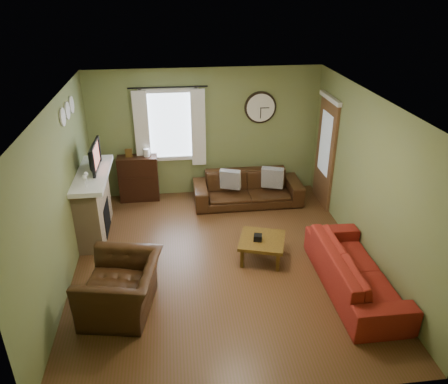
{
  "coord_description": "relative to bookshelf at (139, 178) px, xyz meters",
  "views": [
    {
      "loc": [
        -0.67,
        -5.78,
        4.13
      ],
      "look_at": [
        0.1,
        0.4,
        1.05
      ],
      "focal_mm": 35.0,
      "sensor_mm": 36.0,
      "label": 1
    }
  ],
  "objects": [
    {
      "name": "pillow_right",
      "position": [
        1.81,
        -0.47,
        0.08
      ],
      "size": [
        0.42,
        0.26,
        0.4
      ],
      "primitive_type": "cube",
      "rotation": [
        0.0,
        0.0,
        -0.36
      ],
      "color": "gray",
      "rests_on": "sofa_brown"
    },
    {
      "name": "pillow_left",
      "position": [
        2.65,
        -0.49,
        0.08
      ],
      "size": [
        0.45,
        0.27,
        0.43
      ],
      "primitive_type": "cube",
      "rotation": [
        0.0,
        0.0,
        -0.36
      ],
      "color": "gray",
      "rests_on": "sofa_brown"
    },
    {
      "name": "medallion_mid",
      "position": [
        -0.89,
        -1.26,
        1.78
      ],
      "size": [
        0.28,
        0.28,
        0.03
      ],
      "primitive_type": "cylinder",
      "color": "white",
      "rests_on": "wall_left"
    },
    {
      "name": "curtain_rod",
      "position": [
        0.69,
        0.07,
        1.8
      ],
      "size": [
        0.03,
        0.03,
        1.5
      ],
      "primitive_type": "cylinder",
      "color": "black",
      "rests_on": "wall_back"
    },
    {
      "name": "curtain_left",
      "position": [
        0.14,
        0.07,
        0.98
      ],
      "size": [
        0.28,
        0.04,
        1.55
      ],
      "primitive_type": "cube",
      "color": "white",
      "rests_on": "wall_back"
    },
    {
      "name": "curtain_right",
      "position": [
        1.24,
        0.07,
        0.98
      ],
      "size": [
        0.28,
        0.04,
        1.55
      ],
      "primitive_type": "cube",
      "color": "white",
      "rests_on": "wall_back"
    },
    {
      "name": "medallion_left",
      "position": [
        -0.89,
        -1.61,
        1.78
      ],
      "size": [
        0.28,
        0.28,
        0.03
      ],
      "primitive_type": "cylinder",
      "color": "white",
      "rests_on": "wall_left"
    },
    {
      "name": "fireplace",
      "position": [
        -0.71,
        -1.26,
        0.08
      ],
      "size": [
        0.4,
        1.4,
        1.1
      ],
      "primitive_type": "cube",
      "color": "tan",
      "rests_on": "floor"
    },
    {
      "name": "wine_glass_a",
      "position": [
        -0.66,
        -1.85,
        0.82
      ],
      "size": [
        0.07,
        0.07,
        0.21
      ],
      "primitive_type": null,
      "color": "white",
      "rests_on": "mantel"
    },
    {
      "name": "ceiling",
      "position": [
        1.39,
        -2.41,
        2.13
      ],
      "size": [
        4.6,
        5.2,
        0.0
      ],
      "primitive_type": "cube",
      "color": "white",
      "rests_on": "ground"
    },
    {
      "name": "firebox",
      "position": [
        -0.52,
        -1.26,
        -0.17
      ],
      "size": [
        0.04,
        0.6,
        0.55
      ],
      "primitive_type": "cube",
      "color": "black",
      "rests_on": "fireplace"
    },
    {
      "name": "tv",
      "position": [
        -0.66,
        -1.11,
        0.89
      ],
      "size": [
        0.08,
        0.6,
        0.35
      ],
      "primitive_type": "imported",
      "rotation": [
        0.0,
        0.0,
        1.57
      ],
      "color": "black",
      "rests_on": "mantel"
    },
    {
      "name": "sofa_red",
      "position": [
        3.25,
        -3.31,
        -0.15
      ],
      "size": [
        0.85,
        2.18,
        0.64
      ],
      "primitive_type": "imported",
      "rotation": [
        0.0,
        0.0,
        1.57
      ],
      "color": "maroon",
      "rests_on": "floor"
    },
    {
      "name": "door",
      "position": [
        3.66,
        -0.56,
        0.58
      ],
      "size": [
        0.05,
        0.9,
        2.1
      ],
      "primitive_type": "cube",
      "color": "brown",
      "rests_on": "floor"
    },
    {
      "name": "coffee_table",
      "position": [
        2.06,
        -2.41,
        -0.28
      ],
      "size": [
        0.88,
        0.88,
        0.37
      ],
      "primitive_type": null,
      "rotation": [
        0.0,
        0.0,
        -0.31
      ],
      "color": "#553B13",
      "rests_on": "floor"
    },
    {
      "name": "tissue_box",
      "position": [
        1.98,
        -2.44,
        -0.07
      ],
      "size": [
        0.16,
        0.16,
        0.1
      ],
      "primitive_type": "cube",
      "rotation": [
        0.0,
        0.0,
        -0.27
      ],
      "color": "black",
      "rests_on": "coffee_table"
    },
    {
      "name": "wall_front",
      "position": [
        1.39,
        -5.01,
        0.83
      ],
      "size": [
        4.6,
        0.0,
        2.6
      ],
      "primitive_type": "cube",
      "color": "olive",
      "rests_on": "ground"
    },
    {
      "name": "tv_screen",
      "position": [
        -0.58,
        -1.11,
        0.94
      ],
      "size": [
        0.02,
        0.62,
        0.36
      ],
      "primitive_type": "cube",
      "color": "#994C3F",
      "rests_on": "mantel"
    },
    {
      "name": "floor",
      "position": [
        1.39,
        -2.41,
        -0.47
      ],
      "size": [
        4.6,
        5.2,
        0.0
      ],
      "primitive_type": "cube",
      "color": "#52331B",
      "rests_on": "ground"
    },
    {
      "name": "armchair",
      "position": [
        -0.07,
        -3.35,
        -0.1
      ],
      "size": [
        1.18,
        1.29,
        0.73
      ],
      "primitive_type": "imported",
      "rotation": [
        0.0,
        0.0,
        -1.76
      ],
      "color": "#311B0D",
      "rests_on": "floor"
    },
    {
      "name": "bookshelf",
      "position": [
        0.0,
        0.0,
        0.0
      ],
      "size": [
        0.78,
        0.33,
        0.93
      ],
      "primitive_type": null,
      "color": "black",
      "rests_on": "floor"
    },
    {
      "name": "wall_clock",
      "position": [
        2.49,
        0.14,
        1.33
      ],
      "size": [
        0.64,
        0.06,
        0.64
      ],
      "primitive_type": null,
      "color": "white",
      "rests_on": "wall_back"
    },
    {
      "name": "medallion_right",
      "position": [
        -0.89,
        -0.91,
        1.78
      ],
      "size": [
        0.28,
        0.28,
        0.03
      ],
      "primitive_type": "cylinder",
      "color": "white",
      "rests_on": "wall_left"
    },
    {
      "name": "sofa_brown",
      "position": [
        2.17,
        -0.44,
        -0.15
      ],
      "size": [
        2.15,
        0.84,
        0.63
      ],
      "primitive_type": "imported",
      "color": "#311B0D",
      "rests_on": "floor"
    },
    {
      "name": "wall_back",
      "position": [
        1.39,
        0.19,
        0.83
      ],
      "size": [
        4.6,
        0.0,
        2.6
      ],
      "primitive_type": "cube",
      "color": "olive",
      "rests_on": "ground"
    },
    {
      "name": "wine_glass_b",
      "position": [
        -0.66,
        -1.72,
        0.82
      ],
      "size": [
        0.07,
        0.07,
        0.2
      ],
      "primitive_type": null,
      "color": "white",
      "rests_on": "mantel"
    },
    {
      "name": "wall_right",
      "position": [
        3.69,
        -2.41,
        0.83
      ],
      "size": [
        0.0,
        5.2,
        2.6
      ],
      "primitive_type": "cube",
      "color": "olive",
      "rests_on": "ground"
    },
    {
      "name": "window_pane",
      "position": [
        0.69,
        0.17,
        1.03
      ],
      "size": [
        1.0,
        0.02,
        1.3
      ],
      "primitive_type": null,
      "color": "silver",
      "rests_on": "wall_back"
    },
    {
      "name": "mantel",
      "position": [
        -0.68,
        -1.26,
        0.67
      ],
      "size": [
        0.58,
        1.6,
        0.08
      ],
      "primitive_type": "cube",
      "color": "white",
      "rests_on": "fireplace"
    },
    {
      "name": "book",
      "position": [
        0.05,
        0.25,
        0.5
      ],
      "size": [
        0.25,
        0.27,
        0.02
      ],
      "primitive_type": "imported",
      "rotation": [
        0.0,
        0.0,
        0.5
      ],
      "color": "#553B13",
      "rests_on": "bookshelf"
    },
    {
      "name": "wall_left",
      "position": [
        -0.91,
        -2.41,
        0.83
      ],
      "size": [
        0.0,
        5.2,
        2.6
      ],
      "primitive_type": "cube",
      "color": "olive",
      "rests_on": "ground"
    }
  ]
}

